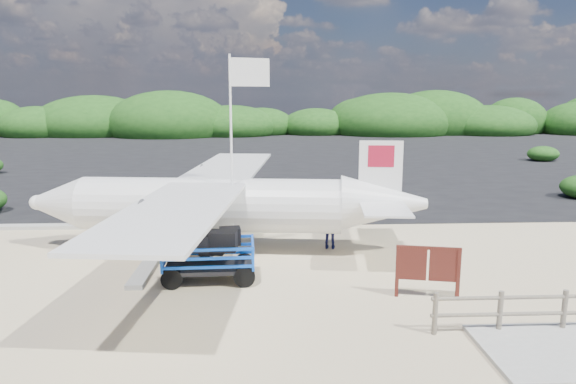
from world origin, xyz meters
The scene contains 13 objects.
ground centered at (0.00, 0.00, 0.00)m, with size 160.00×160.00×0.00m, color beige.
asphalt_apron centered at (0.00, 30.00, 0.00)m, with size 90.00×50.00×0.04m, color #B2B2B2, non-canonical shape.
lagoon centered at (-9.00, 1.50, 0.00)m, with size 9.00×7.00×0.40m, color #B2B2B2, non-canonical shape.
walkway_pad centered at (5.50, -6.00, 0.00)m, with size 3.50×2.50×0.10m, color #B2B2B2, non-canonical shape.
vegetation_band centered at (0.00, 55.00, 0.00)m, with size 124.00×8.00×4.40m, color #B2B2B2, non-canonical shape.
fence centered at (6.00, -5.00, 0.00)m, with size 6.40×2.00×1.10m, color #B2B2B2, non-canonical shape.
baggage_cart centered at (-2.45, -1.32, 0.00)m, with size 2.83×1.62×1.42m, color blue, non-canonical shape.
flagpole centered at (-1.88, 0.77, 0.00)m, with size 1.32×0.55×6.62m, color white, non-canonical shape.
signboard centered at (3.48, -2.91, 0.00)m, with size 1.79×0.17×1.47m, color #521F17, non-canonical shape.
crew_a centered at (-1.09, 4.92, 0.84)m, with size 0.61×0.40×1.69m, color navy.
crew_b centered at (-2.27, 3.72, 0.96)m, with size 0.93×0.73×1.92m, color navy.
crew_c centered at (1.49, 1.68, 0.76)m, with size 0.89×0.37×1.52m, color navy.
aircraft_large centered at (13.44, 24.96, 0.00)m, with size 16.42×16.42×4.93m, color #B2B2B2, non-canonical shape.
Camera 1 is at (-0.84, -15.70, 5.37)m, focal length 32.00 mm.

